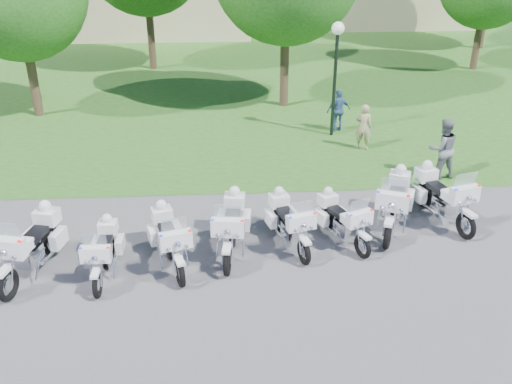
{
  "coord_description": "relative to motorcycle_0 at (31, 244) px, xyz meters",
  "views": [
    {
      "loc": [
        -0.91,
        -11.86,
        7.5
      ],
      "look_at": [
        -0.11,
        1.2,
        0.95
      ],
      "focal_mm": 40.0,
      "sensor_mm": 36.0,
      "label": 1
    }
  ],
  "objects": [
    {
      "name": "motorcycle_7",
      "position": [
        10.1,
        1.83,
        -0.01
      ],
      "size": [
        1.27,
        2.46,
        1.69
      ],
      "rotation": [
        0.0,
        0.0,
        3.42
      ],
      "color": "black",
      "rests_on": "ground"
    },
    {
      "name": "motorcycle_3",
      "position": [
        4.52,
        0.62,
        -0.03
      ],
      "size": [
        0.99,
        2.46,
        1.65
      ],
      "rotation": [
        0.0,
        0.0,
        3.02
      ],
      "color": "black",
      "rests_on": "ground"
    },
    {
      "name": "bystander_a",
      "position": [
        9.17,
        6.87,
        0.07
      ],
      "size": [
        0.69,
        0.6,
        1.59
      ],
      "primitive_type": "imported",
      "rotation": [
        0.0,
        0.0,
        2.68
      ],
      "color": "tan",
      "rests_on": "ground"
    },
    {
      "name": "bystander_c",
      "position": [
        8.65,
        8.66,
        0.07
      ],
      "size": [
        1.0,
        0.63,
        1.58
      ],
      "primitive_type": "imported",
      "rotation": [
        0.0,
        0.0,
        3.42
      ],
      "color": "#385A88",
      "rests_on": "ground"
    },
    {
      "name": "motorcycle_2",
      "position": [
        3.07,
        0.17,
        -0.06
      ],
      "size": [
        1.19,
        2.28,
        1.57
      ],
      "rotation": [
        0.0,
        0.0,
        3.43
      ],
      "color": "black",
      "rests_on": "ground"
    },
    {
      "name": "motorcycle_5",
      "position": [
        7.26,
        0.93,
        -0.12
      ],
      "size": [
        1.22,
        2.02,
        1.44
      ],
      "rotation": [
        0.0,
        0.0,
        3.54
      ],
      "color": "black",
      "rests_on": "ground"
    },
    {
      "name": "ground",
      "position": [
        5.29,
        0.64,
        -0.72
      ],
      "size": [
        100.0,
        100.0,
        0.0
      ],
      "primitive_type": "plane",
      "color": "#4E4E53",
      "rests_on": "ground"
    },
    {
      "name": "motorcycle_0",
      "position": [
        0.0,
        0.0,
        0.0
      ],
      "size": [
        1.21,
        2.52,
        1.72
      ],
      "rotation": [
        0.0,
        0.0,
        2.91
      ],
      "color": "black",
      "rests_on": "ground"
    },
    {
      "name": "bystander_b",
      "position": [
        11.0,
        4.42,
        0.23
      ],
      "size": [
        1.02,
        0.84,
        1.9
      ],
      "primitive_type": "imported",
      "rotation": [
        0.0,
        0.0,
        -3.0
      ],
      "color": "slate",
      "rests_on": "ground"
    },
    {
      "name": "motorcycle_1",
      "position": [
        1.63,
        -0.17,
        -0.13
      ],
      "size": [
        0.7,
        2.11,
        1.42
      ],
      "rotation": [
        0.0,
        0.0,
        3.13
      ],
      "color": "black",
      "rests_on": "ground"
    },
    {
      "name": "grass_lawn",
      "position": [
        5.29,
        27.64,
        -0.72
      ],
      "size": [
        100.0,
        48.0,
        0.01
      ],
      "primitive_type": "cube",
      "color": "#2C561B",
      "rests_on": "ground"
    },
    {
      "name": "motorcycle_4",
      "position": [
        5.93,
        0.83,
        -0.09
      ],
      "size": [
        1.12,
        2.2,
        1.51
      ],
      "rotation": [
        0.0,
        0.0,
        3.41
      ],
      "color": "black",
      "rests_on": "ground"
    },
    {
      "name": "motorcycle_6",
      "position": [
        8.73,
        1.49,
        0.02
      ],
      "size": [
        1.49,
        2.47,
        1.76
      ],
      "rotation": [
        0.0,
        0.0,
        2.75
      ],
      "color": "black",
      "rests_on": "ground"
    },
    {
      "name": "lamp_post",
      "position": [
        8.35,
        8.24,
        2.35
      ],
      "size": [
        0.44,
        0.44,
        4.06
      ],
      "color": "black",
      "rests_on": "ground"
    }
  ]
}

